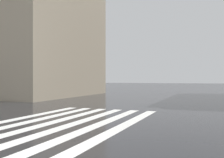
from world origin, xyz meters
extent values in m
cube|color=silver|center=(4.00, -0.52, 0.00)|extent=(13.00, 0.50, 0.01)
cube|color=silver|center=(4.00, 0.48, 0.00)|extent=(13.00, 0.50, 0.01)
cube|color=silver|center=(4.00, 1.48, 0.00)|extent=(13.00, 0.50, 0.01)
cube|color=silver|center=(4.00, 2.48, 0.00)|extent=(13.00, 0.50, 0.01)
cube|color=silver|center=(4.00, 3.48, 0.00)|extent=(13.00, 0.50, 0.01)
camera|label=1|loc=(-4.03, -3.76, 1.80)|focal=42.41mm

